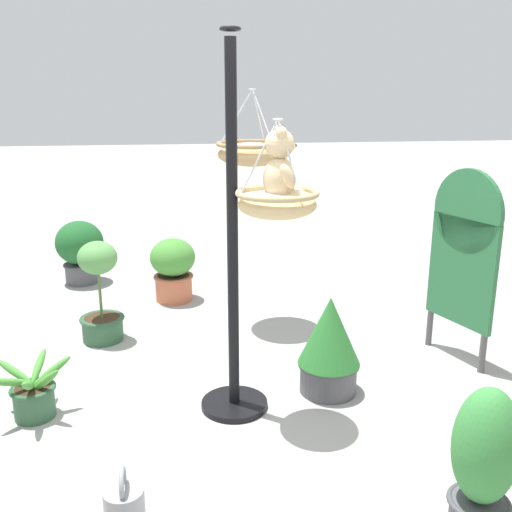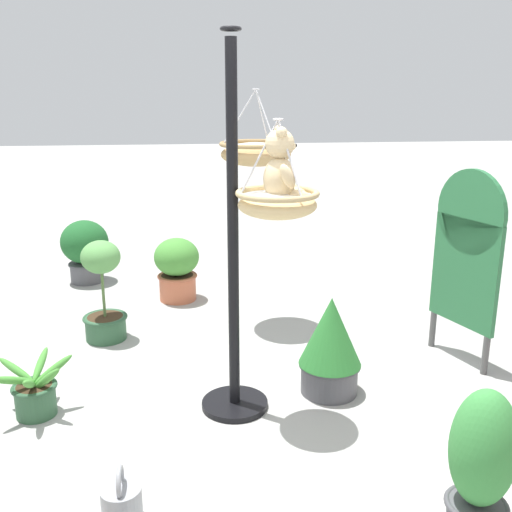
% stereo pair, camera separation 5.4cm
% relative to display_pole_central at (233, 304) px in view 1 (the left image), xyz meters
% --- Properties ---
extents(ground_plane, '(40.00, 40.00, 0.00)m').
position_rel_display_pole_central_xyz_m(ground_plane, '(0.21, 0.03, -0.73)').
color(ground_plane, '#9E9E99').
extents(display_pole_central, '(0.44, 0.44, 2.38)m').
position_rel_display_pole_central_xyz_m(display_pole_central, '(0.00, 0.00, 0.00)').
color(display_pole_central, black).
rests_on(display_pole_central, ground).
extents(hanging_basket_with_teddy, '(0.49, 0.49, 0.57)m').
position_rel_display_pole_central_xyz_m(hanging_basket_with_teddy, '(0.15, 0.25, 0.68)').
color(hanging_basket_with_teddy, tan).
extents(teddy_bear, '(0.30, 0.26, 0.44)m').
position_rel_display_pole_central_xyz_m(teddy_bear, '(0.15, 0.27, 0.86)').
color(teddy_bear, '#D1B789').
extents(hanging_basket_left_high, '(0.61, 0.61, 0.63)m').
position_rel_display_pole_central_xyz_m(hanging_basket_left_high, '(-1.44, 0.32, 0.80)').
color(hanging_basket_left_high, tan).
extents(potted_plant_fern_front, '(0.43, 0.43, 0.70)m').
position_rel_display_pole_central_xyz_m(potted_plant_fern_front, '(-0.12, 0.67, -0.38)').
color(potted_plant_fern_front, '#4C4C51').
rests_on(potted_plant_fern_front, ground).
extents(potted_plant_flowering_red, '(0.45, 0.45, 0.63)m').
position_rel_display_pole_central_xyz_m(potted_plant_flowering_red, '(-2.15, -0.39, -0.39)').
color(potted_plant_flowering_red, '#BC6042').
rests_on(potted_plant_flowering_red, ground).
extents(potted_plant_tall_leafy, '(0.46, 0.39, 0.33)m').
position_rel_display_pole_central_xyz_m(potted_plant_tall_leafy, '(-1.73, 2.31, -0.61)').
color(potted_plant_tall_leafy, '#AD563D').
rests_on(potted_plant_tall_leafy, ground).
extents(potted_plant_bushy_green, '(0.37, 0.37, 0.86)m').
position_rel_display_pole_central_xyz_m(potted_plant_bushy_green, '(-1.24, -0.99, -0.32)').
color(potted_plant_bushy_green, '#2D5638').
rests_on(potted_plant_bushy_green, ground).
extents(potted_plant_small_succulent, '(0.51, 0.51, 0.69)m').
position_rel_display_pole_central_xyz_m(potted_plant_small_succulent, '(-2.84, -1.39, -0.35)').
color(potted_plant_small_succulent, '#4C4C51').
rests_on(potted_plant_small_succulent, ground).
extents(potted_plant_conical_shrub, '(0.55, 0.51, 0.39)m').
position_rel_display_pole_central_xyz_m(potted_plant_conical_shrub, '(-0.06, -1.29, -0.57)').
color(potted_plant_conical_shrub, '#2D5638').
rests_on(potted_plant_conical_shrub, ground).
extents(potted_plant_broad_leaf, '(0.30, 0.30, 0.80)m').
position_rel_display_pole_central_xyz_m(potted_plant_broad_leaf, '(1.36, 0.99, -0.32)').
color(potted_plant_broad_leaf, '#4C4C51').
rests_on(potted_plant_broad_leaf, ground).
extents(display_sign_board, '(0.61, 0.25, 1.49)m').
position_rel_display_pole_central_xyz_m(display_sign_board, '(-0.51, 1.79, 0.15)').
color(display_sign_board, '#286B3D').
rests_on(display_sign_board, ground).
extents(watering_can, '(0.35, 0.20, 0.30)m').
position_rel_display_pole_central_xyz_m(watering_can, '(1.01, -0.64, -0.63)').
color(watering_can, gray).
rests_on(watering_can, ground).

